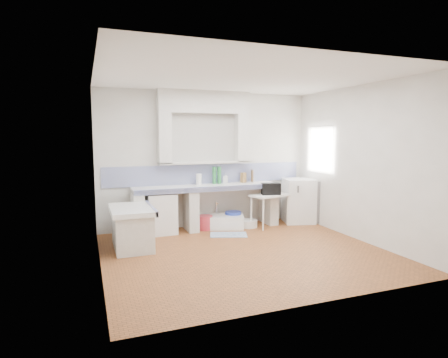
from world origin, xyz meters
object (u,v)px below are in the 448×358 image
object	(u,v)px
side_table	(270,210)
fridge	(298,200)
stove	(161,213)
sink	(219,222)

from	to	relation	value
side_table	fridge	xyz separation A→B (m)	(0.78, 0.13, 0.14)
side_table	fridge	distance (m)	0.80
stove	sink	bearing A→B (deg)	-1.45
side_table	fridge	size ratio (longest dim) A/B	0.85
sink	fridge	world-z (taller)	fridge
stove	sink	distance (m)	1.26
fridge	side_table	bearing A→B (deg)	-155.21
fridge	sink	bearing A→B (deg)	-169.23
stove	side_table	size ratio (longest dim) A/B	0.96
stove	sink	world-z (taller)	stove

